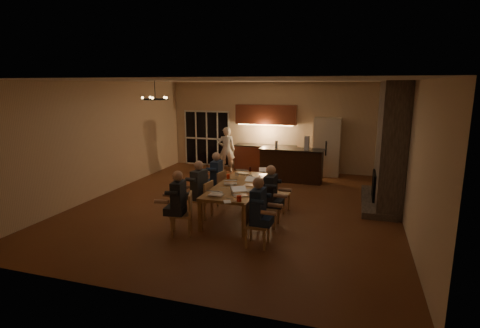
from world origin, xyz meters
The scene contains 43 objects.
floor centered at (0.00, 0.00, 0.00)m, with size 9.00×9.00×0.00m, color brown.
back_wall centered at (0.00, 4.52, 1.60)m, with size 8.00×0.04×3.20m, color beige.
left_wall centered at (-4.02, 0.00, 1.60)m, with size 0.04×9.00×3.20m, color beige.
right_wall centered at (4.02, 0.00, 1.60)m, with size 0.04×9.00×3.20m, color beige.
ceiling centered at (0.00, 0.00, 3.22)m, with size 8.00×9.00×0.04m, color white.
french_doors centered at (-2.70, 4.47, 1.05)m, with size 1.86×0.08×2.10m, color black.
fireplace centered at (3.70, 1.20, 1.60)m, with size 0.58×2.50×3.20m, color #62574D.
kitchenette centered at (-0.30, 4.20, 1.20)m, with size 2.24×0.68×2.40m, color maroon, non-canonical shape.
refrigerator centered at (1.90, 4.15, 1.00)m, with size 0.90×0.68×2.00m, color beige.
dining_table centered at (0.27, -0.63, 0.38)m, with size 1.10×2.74×0.75m, color #A07140.
bar_island centered at (0.90, 2.92, 0.54)m, with size 2.08×0.68×1.08m, color black.
chair_left_near centered at (-0.55, -2.17, 0.45)m, with size 0.44×0.44×0.89m, color tan, non-canonical shape.
chair_left_mid centered at (-0.54, -1.13, 0.45)m, with size 0.44×0.44×0.89m, color tan, non-canonical shape.
chair_left_far centered at (-0.63, -0.02, 0.45)m, with size 0.44×0.44×0.89m, color tan, non-canonical shape.
chair_right_near centered at (1.14, -2.28, 0.45)m, with size 0.44×0.44×0.89m, color tan, non-canonical shape.
chair_right_mid centered at (1.11, -1.18, 0.45)m, with size 0.44×0.44×0.89m, color tan, non-canonical shape.
chair_right_far centered at (1.13, -0.10, 0.45)m, with size 0.44×0.44×0.89m, color tan, non-canonical shape.
person_left_near centered at (-0.58, -2.21, 0.69)m, with size 0.60×0.60×1.38m, color #22252C, non-canonical shape.
person_right_near centered at (1.14, -2.25, 0.69)m, with size 0.60×0.60×1.38m, color #1F2B4E, non-canonical shape.
person_left_mid centered at (-0.59, -1.13, 0.69)m, with size 0.60×0.60×1.38m, color #363C40, non-canonical shape.
person_right_mid centered at (1.13, -1.12, 0.69)m, with size 0.60×0.60×1.38m, color #22252C, non-canonical shape.
person_left_far centered at (-0.59, 0.02, 0.69)m, with size 0.60×0.60×1.38m, color #1F2B4E, non-canonical shape.
standing_person centered at (-1.56, 3.54, 0.82)m, with size 0.60×0.39×1.64m, color silver.
chandelier centered at (-1.96, -0.58, 2.75)m, with size 0.65×0.65×0.03m, color black.
laptop_a centered at (0.03, -1.64, 0.86)m, with size 0.32×0.28×0.23m, color silver, non-canonical shape.
laptop_b centered at (0.55, -1.51, 0.86)m, with size 0.32×0.28×0.23m, color silver, non-canonical shape.
laptop_c centered at (0.02, -0.65, 0.86)m, with size 0.32×0.28×0.23m, color silver, non-canonical shape.
laptop_d centered at (0.53, -0.62, 0.86)m, with size 0.32×0.28×0.23m, color silver, non-canonical shape.
laptop_e centered at (0.00, 0.48, 0.86)m, with size 0.32×0.28×0.23m, color silver, non-canonical shape.
laptop_f centered at (0.61, 0.48, 0.86)m, with size 0.32×0.28×0.23m, color silver, non-canonical shape.
mug_front centered at (0.20, -1.08, 0.80)m, with size 0.08×0.08×0.10m, color silver.
mug_mid centered at (0.35, -0.01, 0.80)m, with size 0.08×0.08×0.10m, color silver.
mug_back centered at (-0.08, 0.17, 0.80)m, with size 0.08×0.08×0.10m, color silver.
redcup_near centered at (0.64, -1.90, 0.81)m, with size 0.10×0.10×0.12m, color red.
redcup_mid centered at (-0.20, -0.17, 0.81)m, with size 0.08×0.08×0.12m, color red.
can_silver centered at (0.33, -1.39, 0.81)m, with size 0.07×0.07×0.12m, color #B2B2B7.
can_cola centered at (0.11, 0.79, 0.81)m, with size 0.06×0.06×0.12m, color #3F0F0C.
plate_near centered at (0.63, -1.10, 0.76)m, with size 0.24×0.24×0.02m, color silver.
plate_left centered at (-0.01, -1.48, 0.76)m, with size 0.26×0.26×0.02m, color silver.
plate_far centered at (0.66, 0.15, 0.76)m, with size 0.26×0.26×0.02m, color silver.
notepad centered at (0.42, -2.02, 0.76)m, with size 0.15×0.21×0.01m, color white.
bar_bottle centered at (0.39, 2.91, 1.20)m, with size 0.09×0.09×0.24m, color #99999E.
bar_blender centered at (1.37, 2.85, 1.30)m, with size 0.14×0.14×0.44m, color silver.
Camera 1 is at (2.88, -8.93, 3.11)m, focal length 28.00 mm.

